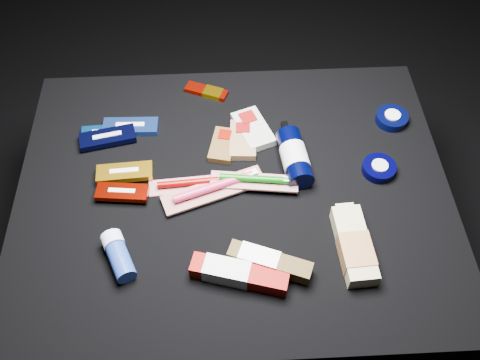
{
  "coord_description": "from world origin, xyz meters",
  "views": [
    {
      "loc": [
        -0.02,
        -0.71,
        1.38
      ],
      "look_at": [
        0.01,
        0.01,
        0.42
      ],
      "focal_mm": 40.0,
      "sensor_mm": 36.0,
      "label": 1
    }
  ],
  "objects_px": {
    "deodorant_stick": "(118,255)",
    "toothpaste_carton_red": "(235,273)",
    "lotion_bottle": "(294,157)",
    "bodywash_bottle": "(354,247)"
  },
  "relations": [
    {
      "from": "bodywash_bottle",
      "to": "toothpaste_carton_red",
      "type": "bearing_deg",
      "value": -172.29
    },
    {
      "from": "bodywash_bottle",
      "to": "deodorant_stick",
      "type": "height_order",
      "value": "deodorant_stick"
    },
    {
      "from": "bodywash_bottle",
      "to": "toothpaste_carton_red",
      "type": "relative_size",
      "value": 0.94
    },
    {
      "from": "toothpaste_carton_red",
      "to": "deodorant_stick",
      "type": "bearing_deg",
      "value": -176.34
    },
    {
      "from": "deodorant_stick",
      "to": "toothpaste_carton_red",
      "type": "relative_size",
      "value": 0.58
    },
    {
      "from": "lotion_bottle",
      "to": "deodorant_stick",
      "type": "bearing_deg",
      "value": -155.38
    },
    {
      "from": "lotion_bottle",
      "to": "bodywash_bottle",
      "type": "height_order",
      "value": "lotion_bottle"
    },
    {
      "from": "deodorant_stick",
      "to": "toothpaste_carton_red",
      "type": "xyz_separation_m",
      "value": [
        0.23,
        -0.05,
        -0.0
      ]
    },
    {
      "from": "toothpaste_carton_red",
      "to": "lotion_bottle",
      "type": "bearing_deg",
      "value": 77.97
    },
    {
      "from": "deodorant_stick",
      "to": "toothpaste_carton_red",
      "type": "height_order",
      "value": "deodorant_stick"
    }
  ]
}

